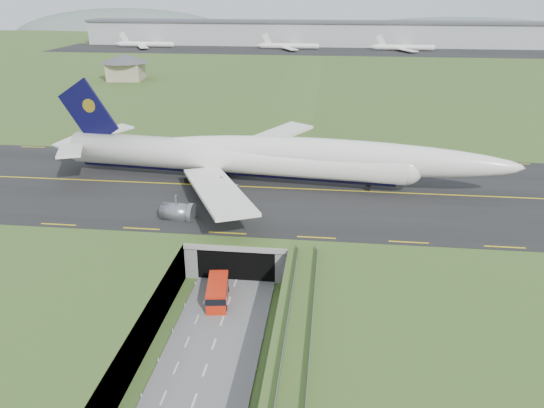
# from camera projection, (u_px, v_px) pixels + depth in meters

# --- Properties ---
(ground) EXTENTS (900.00, 900.00, 0.00)m
(ground) POSITION_uv_depth(u_px,v_px,m) (226.00, 310.00, 74.50)
(ground) COLOR #384F1F
(ground) RESTS_ON ground
(airfield_deck) EXTENTS (800.00, 800.00, 6.00)m
(airfield_deck) POSITION_uv_depth(u_px,v_px,m) (226.00, 292.00, 73.35)
(airfield_deck) COLOR gray
(airfield_deck) RESTS_ON ground
(trench_road) EXTENTS (12.00, 75.00, 0.20)m
(trench_road) POSITION_uv_depth(u_px,v_px,m) (215.00, 342.00, 67.57)
(trench_road) COLOR slate
(trench_road) RESTS_ON ground
(taxiway) EXTENTS (800.00, 44.00, 0.18)m
(taxiway) POSITION_uv_depth(u_px,v_px,m) (258.00, 187.00, 102.49)
(taxiway) COLOR black
(taxiway) RESTS_ON airfield_deck
(tunnel_portal) EXTENTS (17.00, 22.30, 6.00)m
(tunnel_portal) POSITION_uv_depth(u_px,v_px,m) (245.00, 237.00, 88.58)
(tunnel_portal) COLOR gray
(tunnel_portal) RESTS_ON ground
(guideway) EXTENTS (3.00, 53.00, 7.05)m
(guideway) POSITION_uv_depth(u_px,v_px,m) (294.00, 378.00, 53.74)
(guideway) COLOR #A8A8A3
(guideway) RESTS_ON ground
(jumbo_jet) EXTENTS (93.70, 60.19, 20.00)m
(jumbo_jet) POSITION_uv_depth(u_px,v_px,m) (265.00, 158.00, 102.73)
(jumbo_jet) COLOR white
(jumbo_jet) RESTS_ON ground
(shuttle_tram) EXTENTS (3.87, 7.85, 3.07)m
(shuttle_tram) POSITION_uv_depth(u_px,v_px,m) (218.00, 292.00, 75.74)
(shuttle_tram) COLOR red
(shuttle_tram) RESTS_ON ground
(service_building) EXTENTS (21.75, 21.75, 10.70)m
(service_building) POSITION_uv_depth(u_px,v_px,m) (125.00, 64.00, 218.09)
(service_building) COLOR tan
(service_building) RESTS_ON ground
(cargo_terminal) EXTENTS (320.00, 67.00, 15.60)m
(cargo_terminal) POSITION_uv_depth(u_px,v_px,m) (315.00, 33.00, 344.22)
(cargo_terminal) COLOR #B2B2B2
(cargo_terminal) RESTS_ON ground
(distant_hills) EXTENTS (700.00, 91.00, 60.00)m
(distant_hills) POSITION_uv_depth(u_px,v_px,m) (394.00, 43.00, 464.09)
(distant_hills) COLOR slate
(distant_hills) RESTS_ON ground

